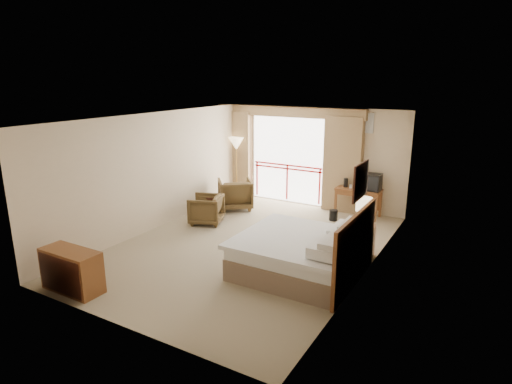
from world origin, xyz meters
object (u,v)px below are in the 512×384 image
Objects in this scene: armchair_far at (235,208)px; side_table at (215,203)px; nightstand at (361,242)px; desk at (359,194)px; armchair_near at (207,223)px; table_lamp at (364,205)px; wastebasket at (333,215)px; floor_lamp at (236,146)px; dresser at (72,271)px; tv at (371,182)px; bed at (302,253)px.

side_table reaches higher than armchair_far.
nightstand is 2.73m from desk.
armchair_near is at bearing 173.40° from nightstand.
wastebasket is at bearing 124.08° from table_lamp.
armchair_near is at bearing -78.33° from side_table.
dresser is at bearing -83.38° from floor_lamp.
desk reaches higher than nightstand.
floor_lamp reaches higher than dresser.
tv reaches higher than side_table.
desk is 0.48m from tv.
dresser is (0.20, -4.38, -0.02)m from side_table.
armchair_far is 1.62× the size of side_table.
bed is at bearing 40.39° from dresser.
bed is at bearing -80.25° from wastebasket.
nightstand is 0.60× the size of dresser.
wastebasket is (-1.26, 1.86, -0.95)m from table_lamp.
armchair_far is (-3.92, 1.53, -0.32)m from nightstand.
table_lamp reaches higher than bed.
armchair_far is at bearing 139.66° from bed.
bed is 1.19× the size of floor_lamp.
desk is at bearing 159.18° from armchair_far.
armchair_near is at bearing 92.09° from dresser.
table_lamp is 2.09× the size of wastebasket.
bed is at bearing -120.52° from table_lamp.
nightstand is at bearing -9.36° from side_table.
table_lamp is at bearing -55.92° from wastebasket.
nightstand reaches higher than armchair_near.
tv is 1.25m from wastebasket.
tv is 4.01m from floor_lamp.
table_lamp reaches higher than armchair_near.
desk is 1.46× the size of armchair_near.
dresser reaches higher than wastebasket.
floor_lamp is (-3.97, 0.01, 0.59)m from tv.
tv is 7.06m from dresser.
bed is 3.14m from wastebasket.
wastebasket is (-0.42, -0.67, -0.44)m from desk.
table_lamp is at bearing -8.66° from side_table.
armchair_near is (-3.88, 0.16, -0.32)m from nightstand.
side_table is (-3.44, -1.87, -0.57)m from tv.
desk is 3.93m from armchair_near.
desk is at bearing 0.79° from floor_lamp.
armchair_near is (-2.62, -1.75, -0.13)m from wastebasket.
armchair_far is at bearing -163.18° from tv.
bed is 2.39× the size of armchair_far.
bed is at bearing -44.49° from floor_lamp.
armchair_near reaches higher than wastebasket.
armchair_far is at bearing 85.68° from side_table.
nightstand is 2.29m from wastebasket.
nightstand is 2.44× the size of wastebasket.
tv is 4.20m from armchair_near.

